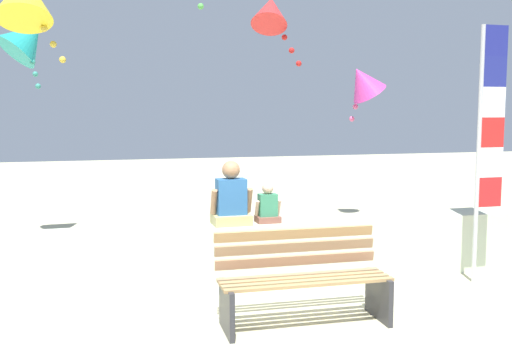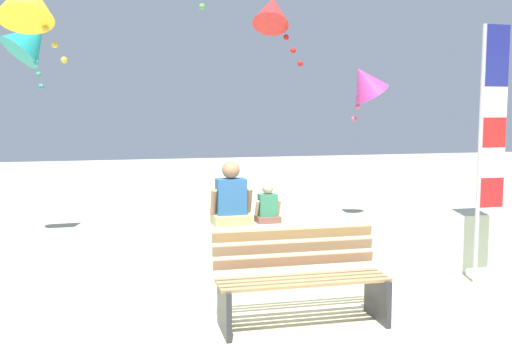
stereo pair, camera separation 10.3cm
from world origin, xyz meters
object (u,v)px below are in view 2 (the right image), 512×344
object	(u,v)px
flag_banner	(488,134)
kite_magenta	(365,82)
person_child	(268,207)
kite_teal	(31,39)
kite_red	(272,12)
person_adult	(231,200)
park_bench	(301,281)

from	to	relation	value
flag_banner	kite_magenta	xyz separation A→B (m)	(-0.72, 1.83, 0.68)
person_child	flag_banner	xyz separation A→B (m)	(2.51, -0.60, 0.86)
kite_teal	kite_red	size ratio (longest dim) A/B	1.11
kite_magenta	kite_teal	distance (m)	5.04
flag_banner	kite_teal	distance (m)	6.63
kite_red	person_child	bearing A→B (deg)	-108.03
person_adult	kite_magenta	world-z (taller)	kite_magenta
flag_banner	park_bench	bearing A→B (deg)	-164.49
person_adult	kite_red	xyz separation A→B (m)	(0.89, 1.37, 2.39)
flag_banner	kite_red	xyz separation A→B (m)	(-2.07, 1.97, 1.63)
kite_red	kite_teal	bearing A→B (deg)	153.79
park_bench	person_child	xyz separation A→B (m)	(0.04, 1.31, 0.51)
kite_magenta	kite_red	xyz separation A→B (m)	(-1.34, 0.15, 0.95)
park_bench	flag_banner	size ratio (longest dim) A/B	0.55
kite_magenta	kite_teal	size ratio (longest dim) A/B	0.75
kite_teal	kite_red	xyz separation A→B (m)	(3.32, -1.64, 0.29)
person_child	kite_magenta	xyz separation A→B (m)	(1.79, 1.22, 1.55)
park_bench	kite_teal	size ratio (longest dim) A/B	1.39
person_child	kite_magenta	bearing A→B (deg)	34.35
person_adult	kite_red	bearing A→B (deg)	57.07
park_bench	kite_red	bearing A→B (deg)	79.77
person_adult	flag_banner	size ratio (longest dim) A/B	0.24
person_child	kite_red	distance (m)	2.88
kite_red	flag_banner	bearing A→B (deg)	-43.65
park_bench	kite_teal	xyz separation A→B (m)	(-2.84, 4.32, 2.71)
kite_teal	kite_magenta	bearing A→B (deg)	-20.89
park_bench	person_adult	size ratio (longest dim) A/B	2.26
park_bench	flag_banner	world-z (taller)	flag_banner
person_adult	kite_magenta	bearing A→B (deg)	28.74
person_child	kite_teal	distance (m)	4.71
kite_teal	kite_red	bearing A→B (deg)	-26.21
kite_magenta	person_child	bearing A→B (deg)	-145.65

